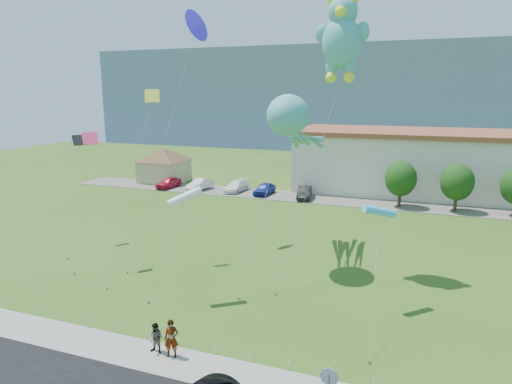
{
  "coord_description": "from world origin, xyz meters",
  "views": [
    {
      "loc": [
        12.39,
        -20.28,
        13.1
      ],
      "look_at": [
        1.84,
        8.0,
        6.51
      ],
      "focal_mm": 32.0,
      "sensor_mm": 36.0,
      "label": 1
    }
  ],
  "objects_px": {
    "pavilion": "(164,162)",
    "pedestrian_left": "(171,339)",
    "stop_sign": "(329,382)",
    "parked_car_red": "(168,183)",
    "parked_car_silver": "(200,184)",
    "octopus_kite": "(293,125)",
    "pedestrian_right": "(156,338)",
    "parked_car_black": "(304,193)",
    "parked_car_blue": "(264,189)",
    "parked_car_white": "(236,186)",
    "teddy_bear_kite": "(342,36)"
  },
  "relations": [
    {
      "from": "pedestrian_right",
      "to": "parked_car_blue",
      "type": "relative_size",
      "value": 0.36
    },
    {
      "from": "pavilion",
      "to": "pedestrian_left",
      "type": "xyz_separation_m",
      "value": [
        25.2,
        -40.39,
        -1.94
      ]
    },
    {
      "from": "stop_sign",
      "to": "pedestrian_left",
      "type": "distance_m",
      "value": 8.53
    },
    {
      "from": "pedestrian_left",
      "to": "teddy_bear_kite",
      "type": "xyz_separation_m",
      "value": [
        5.21,
        15.16,
        15.86
      ]
    },
    {
      "from": "pedestrian_left",
      "to": "teddy_bear_kite",
      "type": "distance_m",
      "value": 22.55
    },
    {
      "from": "stop_sign",
      "to": "parked_car_silver",
      "type": "distance_m",
      "value": 46.31
    },
    {
      "from": "stop_sign",
      "to": "parked_car_silver",
      "type": "height_order",
      "value": "stop_sign"
    },
    {
      "from": "stop_sign",
      "to": "octopus_kite",
      "type": "relative_size",
      "value": 0.18
    },
    {
      "from": "stop_sign",
      "to": "parked_car_black",
      "type": "xyz_separation_m",
      "value": [
        -10.96,
        38.47,
        -1.06
      ]
    },
    {
      "from": "parked_car_red",
      "to": "parked_car_silver",
      "type": "xyz_separation_m",
      "value": [
        4.75,
        0.29,
        0.02
      ]
    },
    {
      "from": "stop_sign",
      "to": "parked_car_black",
      "type": "relative_size",
      "value": 0.55
    },
    {
      "from": "pedestrian_right",
      "to": "parked_car_red",
      "type": "height_order",
      "value": "pedestrian_right"
    },
    {
      "from": "pedestrian_right",
      "to": "octopus_kite",
      "type": "height_order",
      "value": "octopus_kite"
    },
    {
      "from": "pavilion",
      "to": "parked_car_blue",
      "type": "relative_size",
      "value": 2.07
    },
    {
      "from": "parked_car_red",
      "to": "parked_car_white",
      "type": "height_order",
      "value": "parked_car_red"
    },
    {
      "from": "pedestrian_left",
      "to": "parked_car_white",
      "type": "bearing_deg",
      "value": 83.87
    },
    {
      "from": "pedestrian_right",
      "to": "parked_car_white",
      "type": "distance_m",
      "value": 39.23
    },
    {
      "from": "pedestrian_right",
      "to": "parked_car_blue",
      "type": "bearing_deg",
      "value": 102.7
    },
    {
      "from": "stop_sign",
      "to": "pedestrian_left",
      "type": "relative_size",
      "value": 1.27
    },
    {
      "from": "stop_sign",
      "to": "parked_car_black",
      "type": "distance_m",
      "value": 40.01
    },
    {
      "from": "parked_car_silver",
      "to": "parked_car_blue",
      "type": "bearing_deg",
      "value": 10.19
    },
    {
      "from": "pedestrian_right",
      "to": "octopus_kite",
      "type": "relative_size",
      "value": 0.12
    },
    {
      "from": "pedestrian_right",
      "to": "teddy_bear_kite",
      "type": "relative_size",
      "value": 0.08
    },
    {
      "from": "pedestrian_left",
      "to": "parked_car_silver",
      "type": "distance_m",
      "value": 40.61
    },
    {
      "from": "parked_car_black",
      "to": "teddy_bear_kite",
      "type": "xyz_separation_m",
      "value": [
        7.86,
        -21.49,
        16.13
      ]
    },
    {
      "from": "parked_car_white",
      "to": "parked_car_blue",
      "type": "distance_m",
      "value": 4.22
    },
    {
      "from": "pedestrian_left",
      "to": "parked_car_black",
      "type": "relative_size",
      "value": 0.43
    },
    {
      "from": "parked_car_white",
      "to": "octopus_kite",
      "type": "height_order",
      "value": "octopus_kite"
    },
    {
      "from": "pavilion",
      "to": "parked_car_red",
      "type": "xyz_separation_m",
      "value": [
        3.07,
        -3.97,
        -2.22
      ]
    },
    {
      "from": "stop_sign",
      "to": "parked_car_red",
      "type": "height_order",
      "value": "stop_sign"
    },
    {
      "from": "parked_car_black",
      "to": "octopus_kite",
      "type": "distance_m",
      "value": 24.02
    },
    {
      "from": "stop_sign",
      "to": "parked_car_white",
      "type": "bearing_deg",
      "value": 117.63
    },
    {
      "from": "parked_car_blue",
      "to": "octopus_kite",
      "type": "distance_m",
      "value": 25.94
    },
    {
      "from": "pedestrian_right",
      "to": "parked_car_black",
      "type": "distance_m",
      "value": 36.67
    },
    {
      "from": "pedestrian_left",
      "to": "parked_car_blue",
      "type": "distance_m",
      "value": 37.95
    },
    {
      "from": "parked_car_white",
      "to": "pavilion",
      "type": "bearing_deg",
      "value": 171.5
    },
    {
      "from": "stop_sign",
      "to": "pedestrian_right",
      "type": "relative_size",
      "value": 1.56
    },
    {
      "from": "parked_car_red",
      "to": "parked_car_black",
      "type": "relative_size",
      "value": 0.96
    },
    {
      "from": "teddy_bear_kite",
      "to": "parked_car_white",
      "type": "bearing_deg",
      "value": 128.03
    },
    {
      "from": "pavilion",
      "to": "stop_sign",
      "type": "xyz_separation_m",
      "value": [
        33.5,
        -42.21,
        -1.15
      ]
    },
    {
      "from": "parked_car_silver",
      "to": "octopus_kite",
      "type": "distance_m",
      "value": 30.44
    },
    {
      "from": "pedestrian_left",
      "to": "octopus_kite",
      "type": "height_order",
      "value": "octopus_kite"
    },
    {
      "from": "parked_car_white",
      "to": "stop_sign",
      "type": "bearing_deg",
      "value": -58.51
    },
    {
      "from": "pavilion",
      "to": "parked_car_silver",
      "type": "bearing_deg",
      "value": -25.22
    },
    {
      "from": "pavilion",
      "to": "pedestrian_left",
      "type": "bearing_deg",
      "value": -58.04
    },
    {
      "from": "parked_car_black",
      "to": "parked_car_silver",
      "type": "bearing_deg",
      "value": 170.11
    },
    {
      "from": "parked_car_white",
      "to": "parked_car_blue",
      "type": "relative_size",
      "value": 1.12
    },
    {
      "from": "pavilion",
      "to": "parked_car_silver",
      "type": "relative_size",
      "value": 1.99
    },
    {
      "from": "parked_car_silver",
      "to": "parked_car_black",
      "type": "xyz_separation_m",
      "value": [
        14.72,
        -0.05,
        -0.01
      ]
    },
    {
      "from": "parked_car_white",
      "to": "octopus_kite",
      "type": "bearing_deg",
      "value": -53.86
    }
  ]
}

